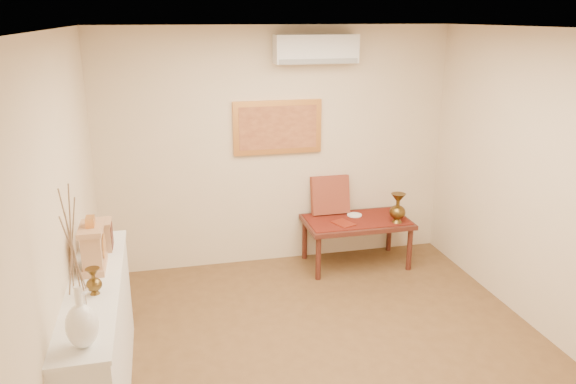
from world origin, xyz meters
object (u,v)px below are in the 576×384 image
object	(u,v)px
white_vase	(75,270)
display_ledge	(100,343)
brass_urn_tall	(398,205)
low_table	(357,225)
mantel_clock	(93,247)
wooden_chest	(102,235)

from	to	relation	value
white_vase	display_ledge	bearing A→B (deg)	91.74
white_vase	brass_urn_tall	world-z (taller)	white_vase
white_vase	brass_urn_tall	distance (m)	4.02
low_table	display_ledge	bearing A→B (deg)	-144.90
display_ledge	mantel_clock	xyz separation A→B (m)	(-0.01, 0.25, 0.66)
display_ledge	brass_urn_tall	bearing A→B (deg)	28.71
mantel_clock	low_table	distance (m)	3.21
display_ledge	mantel_clock	bearing A→B (deg)	91.33
brass_urn_tall	wooden_chest	bearing A→B (deg)	-160.70
white_vase	low_table	bearing A→B (deg)	45.59
white_vase	mantel_clock	distance (m)	1.12
low_table	white_vase	bearing A→B (deg)	-134.41
brass_urn_tall	mantel_clock	size ratio (longest dim) A/B	1.01
brass_urn_tall	mantel_clock	distance (m)	3.43
brass_urn_tall	display_ledge	size ratio (longest dim) A/B	0.20
display_ledge	mantel_clock	distance (m)	0.71
white_vase	brass_urn_tall	size ratio (longest dim) A/B	2.33
brass_urn_tall	white_vase	bearing A→B (deg)	-140.58
brass_urn_tall	wooden_chest	distance (m)	3.26
white_vase	wooden_chest	distance (m)	1.49
mantel_clock	low_table	bearing A→B (deg)	31.29
brass_urn_tall	wooden_chest	world-z (taller)	wooden_chest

